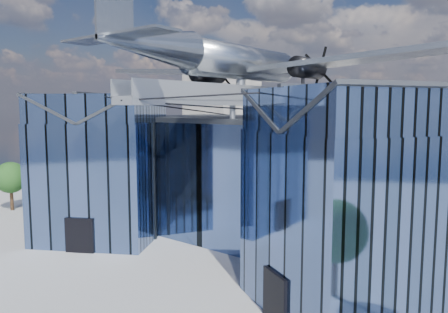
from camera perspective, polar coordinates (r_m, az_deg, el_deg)
The scene contains 5 objects.
ground_plane at distance 31.48m, azimuth -2.34°, elevation -13.47°, with size 120.00×120.00×0.00m, color gray.
museum at distance 34.58m, azimuth 3.96°, elevation -2.18°, with size 32.88×24.50×17.60m.
bg_towers at distance 74.97m, azimuth 24.92°, elevation 5.33°, with size 77.00×24.50×26.00m.
tree_plaza_w at distance 50.46m, azimuth -26.11°, elevation -2.50°, with size 4.28×4.28×5.07m.
tree_side_w at distance 59.19m, azimuth -22.22°, elevation -1.26°, with size 3.27×3.27×4.81m.
Camera 1 is at (19.46, -22.29, 10.75)m, focal length 35.00 mm.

